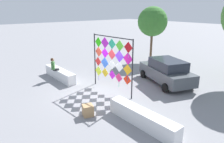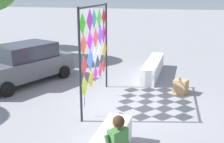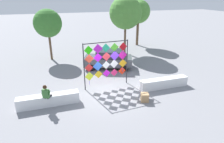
{
  "view_description": "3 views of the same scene",
  "coord_description": "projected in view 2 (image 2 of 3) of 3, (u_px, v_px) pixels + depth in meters",
  "views": [
    {
      "loc": [
        9.1,
        -6.28,
        4.79
      ],
      "look_at": [
        0.47,
        0.77,
        1.34
      ],
      "focal_mm": 33.11,
      "sensor_mm": 36.0,
      "label": 1
    },
    {
      "loc": [
        -8.33,
        -1.95,
        3.61
      ],
      "look_at": [
        -0.39,
        0.33,
        1.27
      ],
      "focal_mm": 44.28,
      "sensor_mm": 36.0,
      "label": 2
    },
    {
      "loc": [
        -3.41,
        -11.21,
        6.23
      ],
      "look_at": [
        0.22,
        0.09,
        1.48
      ],
      "focal_mm": 31.3,
      "sensor_mm": 36.0,
      "label": 3
    }
  ],
  "objects": [
    {
      "name": "ground",
      "position": [
        125.0,
        106.0,
        9.2
      ],
      "size": [
        120.0,
        120.0,
        0.0
      ],
      "primitive_type": "plane",
      "color": "gray"
    },
    {
      "name": "plaza_ledge_right",
      "position": [
        153.0,
        68.0,
        12.61
      ],
      "size": [
        3.57,
        0.58,
        0.69
      ],
      "primitive_type": "cube",
      "color": "white",
      "rests_on": "ground"
    },
    {
      "name": "kite_display_rack",
      "position": [
        95.0,
        45.0,
        9.06
      ],
      "size": [
        3.23,
        0.28,
        3.28
      ],
      "color": "#232328",
      "rests_on": "ground"
    },
    {
      "name": "parked_car",
      "position": [
        24.0,
        63.0,
        11.47
      ],
      "size": [
        4.54,
        3.12,
        1.62
      ],
      "color": "#4C5156",
      "rests_on": "ground"
    },
    {
      "name": "cardboard_box_large",
      "position": [
        181.0,
        87.0,
        10.31
      ],
      "size": [
        0.58,
        0.58,
        0.53
      ],
      "primitive_type": "cube",
      "rotation": [
        0.0,
        0.0,
        -0.32
      ],
      "color": "tan",
      "rests_on": "ground"
    }
  ]
}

